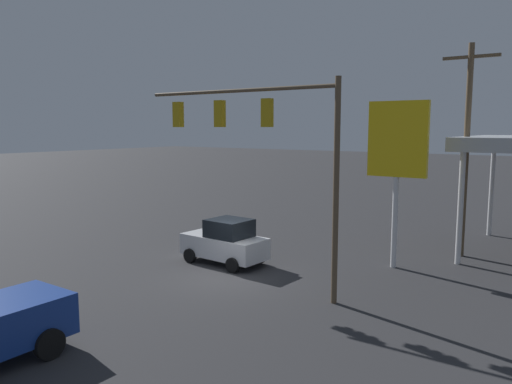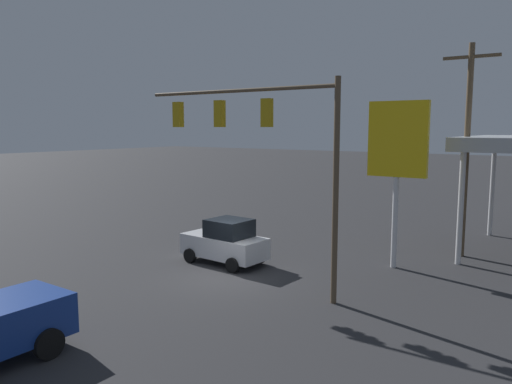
% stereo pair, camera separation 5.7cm
% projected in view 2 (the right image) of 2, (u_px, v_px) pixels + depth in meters
% --- Properties ---
extents(ground_plane, '(200.00, 200.00, 0.00)m').
position_uv_depth(ground_plane, '(227.00, 277.00, 19.72)').
color(ground_plane, '#2D2D30').
extents(traffic_signal_assembly, '(8.35, 0.43, 7.51)m').
position_uv_depth(traffic_signal_assembly, '(260.00, 135.00, 17.85)').
color(traffic_signal_assembly, brown).
rests_on(traffic_signal_assembly, ground).
extents(utility_pole, '(2.40, 0.26, 9.56)m').
position_uv_depth(utility_pole, '(467.00, 146.00, 22.34)').
color(utility_pole, brown).
rests_on(utility_pole, ground).
extents(price_sign, '(2.48, 0.27, 6.96)m').
position_uv_depth(price_sign, '(398.00, 147.00, 20.47)').
color(price_sign, silver).
rests_on(price_sign, ground).
extents(hatchback_crossing, '(3.89, 2.13, 1.97)m').
position_uv_depth(hatchback_crossing, '(226.00, 242.00, 21.62)').
color(hatchback_crossing, silver).
rests_on(hatchback_crossing, ground).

